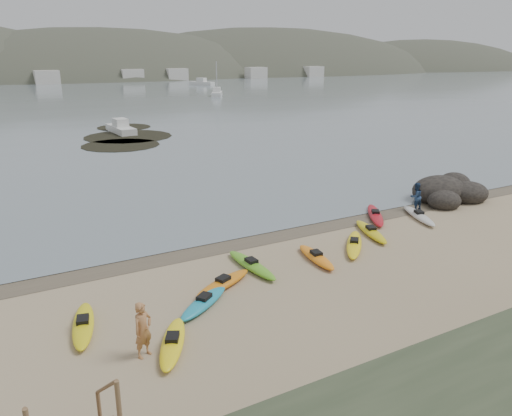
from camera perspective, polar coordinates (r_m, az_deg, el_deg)
ground at (r=25.89m, az=-0.00°, el=-3.17°), size 600.00×600.00×0.00m
wet_sand at (r=25.65m, az=0.33°, el=-3.37°), size 60.00×60.00×0.00m
kayaks at (r=22.90m, az=5.28°, el=-5.61°), size 20.87×10.33×0.34m
person_west at (r=16.17m, az=-12.79°, el=-13.42°), size 0.79×0.68×1.83m
person_east at (r=31.33m, az=17.80°, el=1.26°), size 0.84×0.67×1.68m
rock_cluster at (r=34.53m, az=21.11°, el=1.35°), size 5.41×4.00×1.89m
kelp_mats at (r=58.55m, az=-14.74°, el=7.88°), size 10.97×19.86×0.04m
moored_boats at (r=106.28m, az=-20.17°, el=11.68°), size 97.08×87.13×1.11m
far_hills at (r=222.57m, az=-15.90°, el=10.23°), size 550.00×135.00×80.00m
far_town at (r=167.29m, az=-23.68°, el=13.50°), size 199.00×5.00×4.00m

